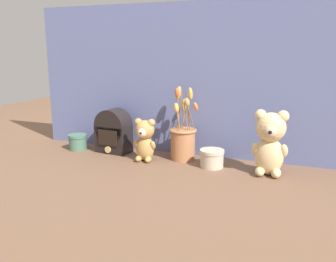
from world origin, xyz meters
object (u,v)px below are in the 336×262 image
Objects in this scene: flower_vase at (183,139)px; vintage_radio at (114,132)px; teddy_bear_large at (270,141)px; decorative_tin_short at (78,142)px; teddy_bear_medium at (145,139)px; decorative_tin_tall at (212,158)px.

vintage_radio is at bearing -179.07° from flower_vase.
teddy_bear_large is 0.94m from decorative_tin_short.
teddy_bear_medium is 0.40m from decorative_tin_short.
vintage_radio reaches higher than decorative_tin_short.
flower_vase is 0.55m from decorative_tin_short.
decorative_tin_tall is (-0.23, 0.01, -0.10)m from teddy_bear_large.
vintage_radio is 0.51m from decorative_tin_tall.
teddy_bear_medium is 0.17m from flower_vase.
decorative_tin_short is at bearing 177.54° from teddy_bear_large.
flower_vase is 3.59× the size of decorative_tin_short.
teddy_bear_medium reaches higher than decorative_tin_short.
decorative_tin_short is (-0.39, 0.05, -0.06)m from teddy_bear_medium.
decorative_tin_short is (-0.70, 0.03, 0.00)m from decorative_tin_tall.
teddy_bear_large reaches higher than decorative_tin_tall.
decorative_tin_short is (-0.93, 0.04, -0.10)m from teddy_bear_large.
decorative_tin_short is at bearing -172.18° from vintage_radio.
teddy_bear_medium is (-0.54, -0.01, -0.04)m from teddy_bear_large.
flower_vase is (0.15, 0.08, -0.01)m from teddy_bear_medium.
decorative_tin_short is at bearing 177.45° from decorative_tin_tall.
flower_vase reaches higher than decorative_tin_short.
teddy_bear_medium is at bearing -7.24° from decorative_tin_short.
flower_vase is at bearing 0.93° from vintage_radio.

